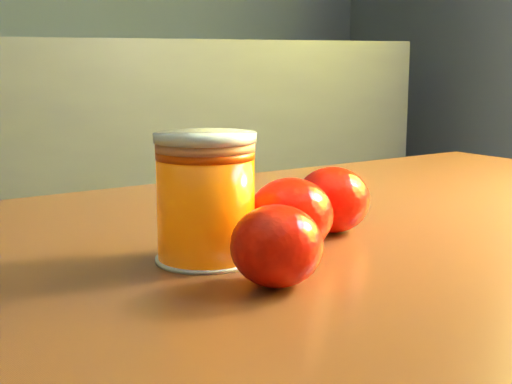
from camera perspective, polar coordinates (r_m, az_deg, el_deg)
name	(u,v)px	position (r m, az deg, el deg)	size (l,w,h in m)	color
table	(384,342)	(0.62, 10.21, -11.74)	(1.06, 0.84, 0.71)	brown
juice_glass	(206,198)	(0.50, -4.04, -0.51)	(0.07, 0.07, 0.09)	#F36204
orange_front	(291,215)	(0.53, 2.80, -1.87)	(0.06, 0.06, 0.06)	#FE1805
orange_back	(333,200)	(0.59, 6.14, -0.63)	(0.06, 0.06, 0.05)	#FE1805
orange_extra	(277,246)	(0.45, 1.67, -4.34)	(0.06, 0.06, 0.05)	#FE1805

